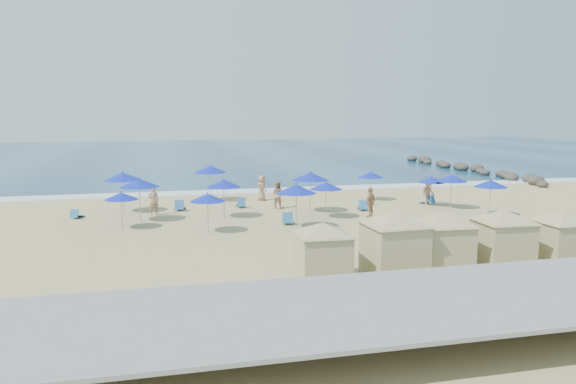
% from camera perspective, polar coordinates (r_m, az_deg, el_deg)
% --- Properties ---
extents(ground, '(160.00, 160.00, 0.00)m').
position_cam_1_polar(ground, '(31.51, 3.88, -3.80)').
color(ground, tan).
rests_on(ground, ground).
extents(ocean, '(160.00, 80.00, 0.06)m').
position_cam_1_polar(ocean, '(85.11, -7.43, 3.82)').
color(ocean, navy).
rests_on(ocean, ground).
extents(surf_line, '(160.00, 2.50, 0.08)m').
position_cam_1_polar(surf_line, '(46.28, -1.94, 0.16)').
color(surf_line, white).
rests_on(surf_line, ground).
extents(seawall, '(160.00, 6.10, 1.22)m').
position_cam_1_polar(seawall, '(19.35, 16.27, -9.94)').
color(seawall, gray).
rests_on(seawall, ground).
extents(rock_jetty, '(2.56, 26.66, 0.96)m').
position_cam_1_polar(rock_jetty, '(64.00, 17.76, 2.32)').
color(rock_jetty, '#2F2A27').
rests_on(rock_jetty, ground).
extents(trash_bin, '(1.05, 1.05, 0.86)m').
position_cam_1_polar(trash_bin, '(25.47, 4.27, -5.73)').
color(trash_bin, black).
rests_on(trash_bin, ground).
extents(cabana_0, '(4.15, 4.15, 2.60)m').
position_cam_1_polar(cabana_0, '(21.59, 3.57, -5.40)').
color(cabana_0, tan).
rests_on(cabana_0, ground).
extents(cabana_1, '(4.68, 4.68, 2.94)m').
position_cam_1_polar(cabana_1, '(22.62, 10.77, -4.40)').
color(cabana_1, tan).
rests_on(cabana_1, ground).
extents(cabana_2, '(4.35, 4.35, 2.74)m').
position_cam_1_polar(cabana_2, '(23.81, 15.47, -4.20)').
color(cabana_2, tan).
rests_on(cabana_2, ground).
extents(cabana_3, '(4.36, 4.36, 2.74)m').
position_cam_1_polar(cabana_3, '(25.20, 21.03, -3.77)').
color(cabana_3, tan).
rests_on(cabana_3, ground).
extents(cabana_4, '(4.07, 4.07, 2.56)m').
position_cam_1_polar(cabana_4, '(26.80, 26.04, -3.60)').
color(cabana_4, tan).
rests_on(cabana_4, ground).
extents(umbrella_0, '(2.35, 2.35, 2.68)m').
position_cam_1_polar(umbrella_0, '(34.46, -14.86, 0.90)').
color(umbrella_0, '#A5A8AD').
rests_on(umbrella_0, ground).
extents(umbrella_1, '(1.89, 1.89, 2.16)m').
position_cam_1_polar(umbrella_1, '(32.52, -16.60, -0.40)').
color(umbrella_1, '#A5A8AD').
rests_on(umbrella_1, ground).
extents(umbrella_2, '(2.40, 2.40, 2.73)m').
position_cam_1_polar(umbrella_2, '(37.77, -16.45, 1.53)').
color(umbrella_2, '#A5A8AD').
rests_on(umbrella_2, ground).
extents(umbrella_3, '(1.96, 1.96, 2.24)m').
position_cam_1_polar(umbrella_3, '(30.52, -8.17, -0.56)').
color(umbrella_3, '#A5A8AD').
rests_on(umbrella_3, ground).
extents(umbrella_4, '(2.39, 2.39, 2.71)m').
position_cam_1_polar(umbrella_4, '(41.18, -7.88, 2.32)').
color(umbrella_4, '#A5A8AD').
rests_on(umbrella_4, ground).
extents(umbrella_5, '(2.18, 2.18, 2.48)m').
position_cam_1_polar(umbrella_5, '(34.64, -6.55, 0.87)').
color(umbrella_5, '#A5A8AD').
rests_on(umbrella_5, ground).
extents(umbrella_6, '(2.30, 2.30, 2.62)m').
position_cam_1_polar(umbrella_6, '(31.14, 0.84, 0.31)').
color(umbrella_6, '#A5A8AD').
rests_on(umbrella_6, ground).
extents(umbrella_7, '(2.40, 2.40, 2.73)m').
position_cam_1_polar(umbrella_7, '(36.29, 2.28, 1.61)').
color(umbrella_7, '#A5A8AD').
rests_on(umbrella_7, ground).
extents(umbrella_8, '(2.04, 2.04, 2.33)m').
position_cam_1_polar(umbrella_8, '(34.40, 3.90, 0.64)').
color(umbrella_8, '#A5A8AD').
rests_on(umbrella_8, ground).
extents(umbrella_9, '(1.94, 1.94, 2.21)m').
position_cam_1_polar(umbrella_9, '(41.55, 8.39, 1.75)').
color(umbrella_9, '#A5A8AD').
rests_on(umbrella_9, ground).
extents(umbrella_10, '(1.89, 1.89, 2.15)m').
position_cam_1_polar(umbrella_10, '(39.85, 14.38, 1.23)').
color(umbrella_10, '#A5A8AD').
rests_on(umbrella_10, ground).
extents(umbrella_11, '(2.09, 2.09, 2.37)m').
position_cam_1_polar(umbrella_11, '(37.26, 19.91, 0.81)').
color(umbrella_11, '#A5A8AD').
rests_on(umbrella_11, ground).
extents(umbrella_12, '(2.11, 2.11, 2.41)m').
position_cam_1_polar(umbrella_12, '(39.13, 16.28, 1.35)').
color(umbrella_12, '#A5A8AD').
rests_on(umbrella_12, ground).
extents(beach_chair_0, '(0.81, 1.23, 0.62)m').
position_cam_1_polar(beach_chair_0, '(36.93, -20.70, -2.19)').
color(beach_chair_0, '#286094').
rests_on(beach_chair_0, ground).
extents(beach_chair_1, '(0.79, 1.44, 0.75)m').
position_cam_1_polar(beach_chair_1, '(37.97, -10.94, -1.45)').
color(beach_chair_1, '#286094').
rests_on(beach_chair_1, ground).
extents(beach_chair_2, '(0.58, 1.24, 0.67)m').
position_cam_1_polar(beach_chair_2, '(38.55, -4.81, -1.22)').
color(beach_chair_2, '#286094').
rests_on(beach_chair_2, ground).
extents(beach_chair_3, '(0.92, 1.47, 0.75)m').
position_cam_1_polar(beach_chair_3, '(32.85, -0.04, -2.82)').
color(beach_chair_3, '#286094').
rests_on(beach_chair_3, ground).
extents(beach_chair_4, '(0.91, 1.42, 0.72)m').
position_cam_1_polar(beach_chair_4, '(37.65, 7.61, -1.47)').
color(beach_chair_4, '#286094').
rests_on(beach_chair_4, ground).
extents(beach_chair_5, '(0.85, 1.32, 0.67)m').
position_cam_1_polar(beach_chair_5, '(40.92, 14.05, -0.89)').
color(beach_chair_5, '#286094').
rests_on(beach_chair_5, ground).
extents(beachgoer_0, '(0.73, 0.53, 1.85)m').
position_cam_1_polar(beachgoer_0, '(36.53, -13.51, -0.86)').
color(beachgoer_0, tan).
rests_on(beachgoer_0, ground).
extents(beachgoer_1, '(1.15, 1.12, 1.87)m').
position_cam_1_polar(beachgoer_1, '(37.97, -1.06, -0.27)').
color(beachgoer_1, tan).
rests_on(beachgoer_1, ground).
extents(beachgoer_2, '(1.13, 1.08, 1.88)m').
position_cam_1_polar(beachgoer_2, '(35.15, 8.38, -1.04)').
color(beachgoer_2, tan).
rests_on(beachgoer_2, ground).
extents(beachgoer_3, '(1.33, 1.05, 1.81)m').
position_cam_1_polar(beachgoer_3, '(40.61, 14.07, -0.00)').
color(beachgoer_3, tan).
rests_on(beachgoer_3, ground).
extents(beachgoer_4, '(1.06, 1.08, 1.88)m').
position_cam_1_polar(beachgoer_4, '(41.28, -2.69, 0.42)').
color(beachgoer_4, tan).
rests_on(beachgoer_4, ground).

